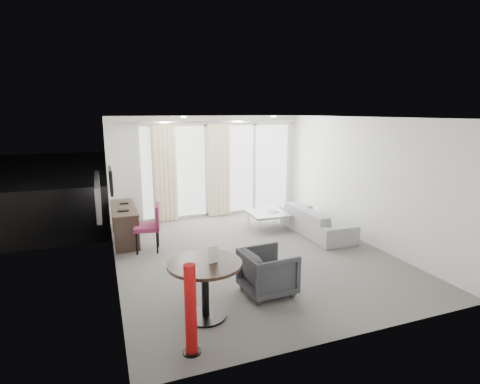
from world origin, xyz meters
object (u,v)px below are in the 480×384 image
object	(u,v)px
desk	(125,224)
tub_armchair	(268,272)
rattan_chair_b	(260,181)
red_lamp	(191,310)
coffee_table	(268,220)
rattan_chair_a	(227,188)
sofa	(316,221)
round_table	(205,290)
desk_chair	(147,228)

from	to	relation	value
desk	tub_armchair	size ratio (longest dim) A/B	2.10
desk	rattan_chair_b	world-z (taller)	rattan_chair_b
red_lamp	coffee_table	bearing A→B (deg)	54.93
tub_armchair	red_lamp	bearing A→B (deg)	122.04
rattan_chair_a	rattan_chair_b	xyz separation A→B (m)	(1.37, 0.57, 0.03)
desk	sofa	xyz separation A→B (m)	(4.07, -1.02, -0.07)
sofa	red_lamp	bearing A→B (deg)	131.58
round_table	rattan_chair_a	distance (m)	6.72
round_table	coffee_table	xyz separation A→B (m)	(2.42, 3.27, -0.20)
desk_chair	round_table	bearing A→B (deg)	-70.49
desk_chair	desk	bearing A→B (deg)	126.89
tub_armchair	desk_chair	bearing A→B (deg)	27.52
tub_armchair	rattan_chair_b	xyz separation A→B (m)	(2.71, 6.50, 0.09)
desk_chair	sofa	distance (m)	3.71
sofa	desk_chair	bearing A→B (deg)	86.30
desk_chair	rattan_chair_b	bearing A→B (deg)	55.16
desk_chair	rattan_chair_b	xyz separation A→B (m)	(4.19, 4.06, -0.04)
sofa	desk	bearing A→B (deg)	75.90
desk_chair	rattan_chair_a	size ratio (longest dim) A/B	1.18
desk	coffee_table	world-z (taller)	desk
rattan_chair_a	rattan_chair_b	world-z (taller)	rattan_chair_b
desk_chair	sofa	xyz separation A→B (m)	(3.70, -0.24, -0.17)
sofa	coffee_table	bearing A→B (deg)	50.24
desk	rattan_chair_b	distance (m)	5.62
desk	rattan_chair_a	xyz separation A→B (m)	(3.20, 2.70, 0.03)
sofa	rattan_chair_b	distance (m)	4.33
red_lamp	round_table	bearing A→B (deg)	62.59
red_lamp	rattan_chair_a	size ratio (longest dim) A/B	1.36
desk_chair	sofa	size ratio (longest dim) A/B	0.45
round_table	red_lamp	distance (m)	0.78
desk	rattan_chair_a	size ratio (longest dim) A/B	1.98
round_table	coffee_table	distance (m)	4.07
red_lamp	rattan_chair_b	xyz separation A→B (m)	(4.13, 7.52, -0.11)
red_lamp	tub_armchair	size ratio (longest dim) A/B	1.44
rattan_chair_b	tub_armchair	bearing A→B (deg)	-98.49
desk_chair	red_lamp	bearing A→B (deg)	-77.90
desk	round_table	size ratio (longest dim) A/B	1.60
round_table	rattan_chair_a	world-z (taller)	rattan_chair_a
desk_chair	coffee_table	bearing A→B (deg)	20.71
desk	rattan_chair_b	bearing A→B (deg)	35.62
sofa	rattan_chair_a	xyz separation A→B (m)	(-0.88, 3.73, 0.10)
round_table	rattan_chair_b	bearing A→B (deg)	61.11
desk	coffee_table	bearing A→B (deg)	-5.41
desk	round_table	xyz separation A→B (m)	(0.79, -3.57, 0.02)
rattan_chair_a	round_table	bearing A→B (deg)	-116.80
round_table	coffee_table	bearing A→B (deg)	53.49
coffee_table	round_table	bearing A→B (deg)	-126.51
sofa	round_table	bearing A→B (deg)	127.80
desk_chair	red_lamp	distance (m)	3.46
red_lamp	coffee_table	world-z (taller)	red_lamp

